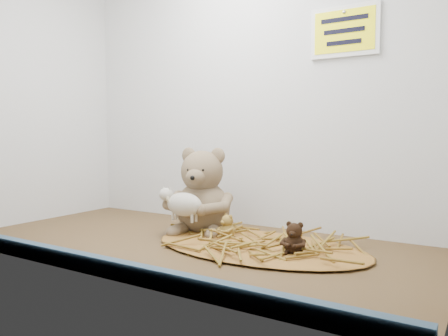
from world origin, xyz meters
The scene contains 8 objects.
alcove_shell centered at (0.00, 9.00, 45.00)cm, with size 120.40×60.20×90.40cm.
front_rail centered at (0.00, -28.80, 1.80)cm, with size 119.28×2.20×3.60cm, color #334A62.
straw_bed centered at (17.00, 5.66, 0.54)cm, with size 55.30×32.11×1.07cm, color #885E1C.
main_teddy centered at (-4.74, 13.34, 12.04)cm, with size 19.41×20.49×24.08cm, color #7E6D4D, non-canonical shape.
toy_lamb centered at (-4.74, 4.71, 9.11)cm, with size 13.71×8.37×8.86cm, color beige, non-canonical shape.
mini_teddy_tan centered at (6.64, 8.27, 4.20)cm, with size 5.04×5.32×6.25cm, color olive, non-canonical shape.
mini_teddy_brown centered at (27.36, 3.04, 4.70)cm, with size 5.86×6.18×7.27cm, color black, non-canonical shape.
wall_sign centered at (30.00, 29.40, 55.00)cm, with size 16.00×1.20×11.00cm, color #F7F00C.
Camera 1 is at (64.71, -87.59, 27.30)cm, focal length 35.00 mm.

